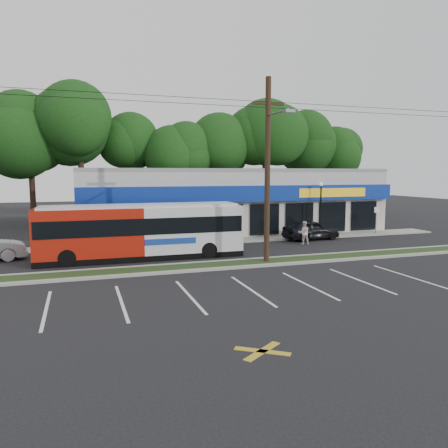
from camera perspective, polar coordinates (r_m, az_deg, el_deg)
ground at (r=22.36m, az=-0.48°, el=-6.11°), size 120.00×120.00×0.00m
grass_strip at (r=23.28m, az=-1.24°, el=-5.45°), size 40.00×1.60×0.12m
curb_south at (r=22.49m, az=-0.60°, el=-5.86°), size 40.00×0.25×0.14m
curb_north at (r=24.07m, az=-1.84°, el=-5.02°), size 40.00×0.25×0.14m
sidewalk at (r=32.34m, az=3.04°, el=-2.04°), size 32.00×2.20×0.10m
strip_mall at (r=38.71m, az=0.01°, el=3.29°), size 25.00×12.55×5.30m
utility_pole at (r=23.68m, az=5.40°, el=7.77°), size 50.00×2.77×10.00m
lamp_post at (r=34.52m, az=12.52°, el=2.74°), size 0.30×0.30×4.25m
sign_post at (r=37.24m, az=19.27°, el=1.08°), size 0.45×0.10×2.23m
tree_line at (r=48.08m, az=-5.59°, el=10.80°), size 46.76×6.76×11.83m
metrobus at (r=25.68m, az=-10.69°, el=-0.77°), size 11.75×2.59×3.15m
car_dark at (r=33.07m, az=11.30°, el=-0.75°), size 4.56×2.27×1.49m
pedestrian_a at (r=30.80m, az=-1.81°, el=-1.04°), size 0.70×0.60×1.63m
pedestrian_b at (r=30.83m, az=10.39°, el=-1.13°), size 0.93×0.81×1.63m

